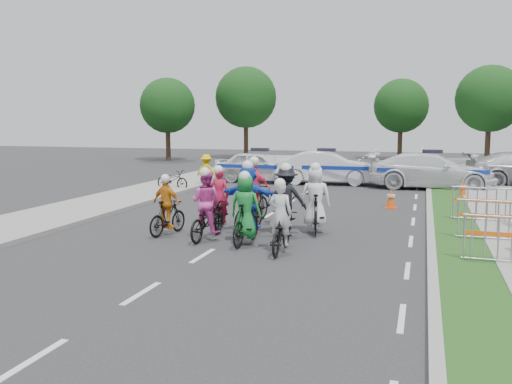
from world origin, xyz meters
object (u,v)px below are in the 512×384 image
(rider_8, at_px, (282,205))
(tree_4, at_px, (401,106))
(tree_0, at_px, (167,106))
(marshal_hiviz, at_px, (206,171))
(cone_1, at_px, (463,189))
(parked_bike, at_px, (172,180))
(rider_5, at_px, (249,203))
(tree_1, at_px, (490,99))
(barrier_2, at_px, (486,206))
(barrier_1, at_px, (498,222))
(cone_0, at_px, (391,199))
(police_car_1, at_px, (326,168))
(rider_9, at_px, (255,197))
(rider_2, at_px, (206,213))
(rider_6, at_px, (220,207))
(tree_3, at_px, (246,98))
(rider_1, at_px, (246,216))
(rider_4, at_px, (286,208))
(rider_7, at_px, (315,206))
(barrier_0, at_px, (512,242))
(rider_0, at_px, (281,228))
(rider_3, at_px, (167,211))
(police_car_0, at_px, (260,167))
(police_car_2, at_px, (432,171))

(rider_8, xyz_separation_m, tree_4, (2.13, 29.89, 3.54))
(tree_0, bearing_deg, marshal_hiviz, -59.23)
(cone_1, relative_size, parked_bike, 0.42)
(rider_5, distance_m, tree_1, 28.77)
(barrier_2, height_order, tree_4, tree_4)
(barrier_1, xyz_separation_m, cone_0, (-2.93, 5.29, -0.22))
(rider_8, height_order, police_car_1, rider_8)
(marshal_hiviz, xyz_separation_m, cone_1, (11.25, -0.41, -0.43))
(rider_9, height_order, marshal_hiviz, rider_9)
(rider_5, bearing_deg, tree_1, -101.70)
(rider_2, relative_size, barrier_2, 0.96)
(parked_bike, bearing_deg, rider_6, -134.20)
(cone_0, bearing_deg, tree_3, 118.62)
(rider_9, relative_size, parked_bike, 1.22)
(rider_1, distance_m, rider_4, 1.57)
(rider_7, bearing_deg, tree_1, -116.03)
(rider_4, distance_m, rider_5, 1.07)
(rider_8, height_order, barrier_0, rider_8)
(rider_2, bearing_deg, marshal_hiviz, -64.60)
(rider_0, xyz_separation_m, rider_3, (-3.48, 1.15, 0.06))
(police_car_0, xyz_separation_m, parked_bike, (-2.95, -4.07, -0.34))
(police_car_2, relative_size, barrier_1, 2.81)
(rider_0, relative_size, rider_7, 0.91)
(rider_9, bearing_deg, marshal_hiviz, -51.66)
(barrier_2, bearing_deg, rider_6, -159.33)
(rider_5, relative_size, barrier_1, 1.02)
(police_car_0, xyz_separation_m, police_car_2, (8.29, -0.45, 0.03))
(barrier_1, bearing_deg, police_car_0, 128.70)
(tree_3, relative_size, tree_4, 1.17)
(rider_5, xyz_separation_m, tree_4, (2.76, 31.15, 3.34))
(cone_0, bearing_deg, rider_2, -122.57)
(police_car_1, bearing_deg, police_car_0, 83.83)
(rider_9, bearing_deg, rider_7, 161.22)
(rider_7, bearing_deg, parked_bike, -56.03)
(parked_bike, bearing_deg, cone_1, -73.54)
(tree_1, bearing_deg, cone_0, -103.71)
(barrier_1, xyz_separation_m, tree_1, (2.30, 26.70, 3.98))
(rider_3, xyz_separation_m, rider_7, (3.83, 1.46, 0.11))
(rider_0, relative_size, barrier_2, 0.89)
(police_car_2, xyz_separation_m, tree_0, (-19.21, 12.96, 3.37))
(rider_1, relative_size, cone_1, 2.69)
(marshal_hiviz, xyz_separation_m, tree_4, (7.84, 21.39, 3.42))
(cone_0, height_order, tree_4, tree_4)
(rider_3, xyz_separation_m, rider_5, (2.07, 0.84, 0.19))
(police_car_1, bearing_deg, barrier_1, -159.55)
(police_car_1, bearing_deg, parked_bike, 116.03)
(rider_6, height_order, police_car_1, rider_6)
(barrier_0, bearing_deg, rider_5, 162.70)
(rider_1, distance_m, rider_9, 3.13)
(tree_0, distance_m, tree_4, 18.03)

